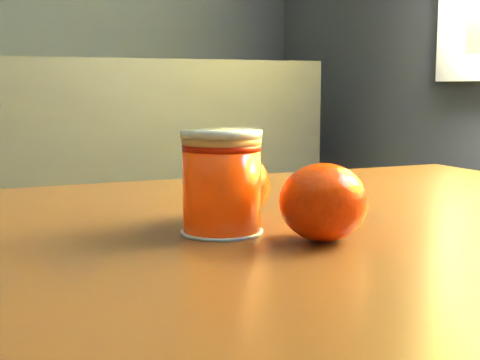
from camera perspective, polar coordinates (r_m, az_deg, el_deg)
name	(u,v)px	position (r m, az deg, el deg)	size (l,w,h in m)	color
table	(262,321)	(0.63, 1.90, -11.92)	(0.95, 0.67, 0.70)	brown
juice_glass	(222,183)	(0.57, -1.57, -0.22)	(0.07, 0.07, 0.09)	red
orange_front	(229,186)	(0.62, -0.95, -0.53)	(0.08, 0.08, 0.07)	#FB3505
orange_back	(324,202)	(0.55, 7.15, -1.90)	(0.07, 0.07, 0.06)	#FB3505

